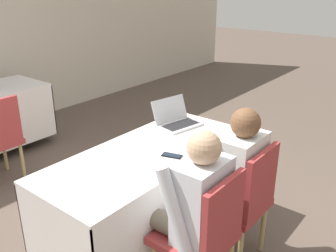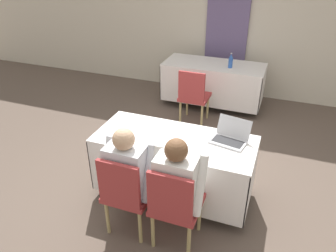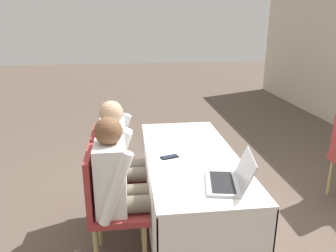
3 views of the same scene
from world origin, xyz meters
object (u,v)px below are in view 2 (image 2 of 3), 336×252
at_px(laptop, 230,138).
at_px(chair_far_spare, 193,95).
at_px(cell_phone, 173,148).
at_px(chair_near_right, 174,204).
at_px(chair_near_left, 126,191).
at_px(water_bottle, 231,61).
at_px(person_checkered_shirt, 130,172).
at_px(person_white_shirt, 179,183).

distance_m(laptop, chair_far_spare, 1.80).
relative_size(laptop, chair_far_spare, 0.44).
bearing_deg(cell_phone, chair_near_right, -85.34).
distance_m(chair_near_left, chair_far_spare, 2.38).
bearing_deg(water_bottle, laptop, -79.01).
height_order(cell_phone, person_checkered_shirt, person_checkered_shirt).
xyz_separation_m(chair_near_right, person_checkered_shirt, (-0.48, 0.10, 0.16)).
relative_size(cell_phone, water_bottle, 0.64).
distance_m(water_bottle, chair_near_right, 3.11).
height_order(chair_near_left, chair_far_spare, same).
bearing_deg(chair_near_right, chair_near_left, 0.00).
xyz_separation_m(chair_near_left, chair_far_spare, (-0.05, 2.38, 0.00)).
relative_size(chair_near_left, person_checkered_shirt, 0.78).
bearing_deg(laptop, person_white_shirt, -102.56).
height_order(chair_near_right, person_checkered_shirt, person_checkered_shirt).
xyz_separation_m(cell_phone, chair_far_spare, (-0.34, 1.90, -0.26)).
xyz_separation_m(chair_near_right, person_white_shirt, (-0.00, 0.10, 0.16)).
xyz_separation_m(laptop, cell_phone, (-0.50, -0.34, -0.04)).
xyz_separation_m(water_bottle, person_white_shirt, (0.13, -2.98, -0.21)).
height_order(chair_far_spare, person_white_shirt, person_white_shirt).
bearing_deg(person_white_shirt, water_bottle, -87.49).
xyz_separation_m(person_checkered_shirt, person_white_shirt, (0.48, 0.00, 0.00)).
distance_m(chair_near_right, person_checkered_shirt, 0.52).
distance_m(cell_phone, person_checkered_shirt, 0.49).
xyz_separation_m(chair_near_left, person_white_shirt, (0.48, 0.10, 0.16)).
distance_m(chair_far_spare, person_checkered_shirt, 2.28).
bearing_deg(chair_near_left, water_bottle, -96.52).
relative_size(laptop, chair_near_right, 0.44).
relative_size(chair_near_left, chair_far_spare, 1.00).
relative_size(person_checkered_shirt, person_white_shirt, 1.00).
bearing_deg(person_checkered_shirt, cell_phone, -127.62).
relative_size(chair_near_right, person_white_shirt, 0.78).
distance_m(cell_phone, person_white_shirt, 0.44).
distance_m(chair_near_left, person_checkered_shirt, 0.19).
distance_m(person_checkered_shirt, person_white_shirt, 0.48).
relative_size(cell_phone, person_white_shirt, 0.13).
height_order(water_bottle, person_checkered_shirt, person_checkered_shirt).
height_order(chair_near_left, person_white_shirt, person_white_shirt).
bearing_deg(person_white_shirt, chair_near_right, 90.00).
distance_m(water_bottle, chair_near_left, 3.13).
relative_size(chair_near_left, chair_near_right, 1.00).
height_order(laptop, chair_far_spare, laptop).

